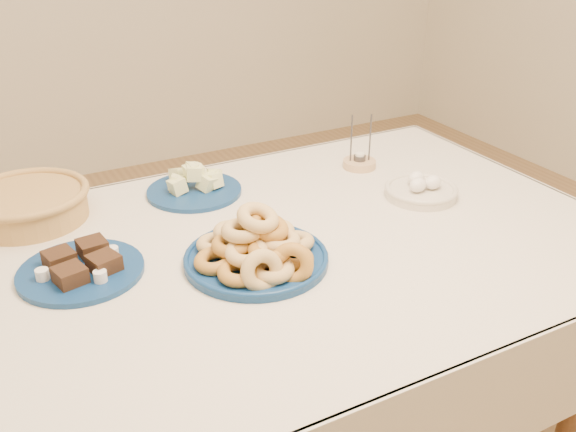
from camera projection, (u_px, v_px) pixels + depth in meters
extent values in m
cylinder|color=brown|center=(399.00, 246.00, 2.33)|extent=(0.06, 0.06, 0.72)
cube|color=beige|center=(278.00, 248.00, 1.55)|extent=(1.70, 1.10, 0.02)
cube|color=beige|center=(199.00, 209.00, 2.04)|extent=(1.70, 0.01, 0.28)
cube|color=beige|center=(524.00, 220.00, 1.97)|extent=(0.01, 1.10, 0.28)
cylinder|color=navy|center=(256.00, 260.00, 1.47)|extent=(0.39, 0.39, 0.02)
torus|color=navy|center=(256.00, 256.00, 1.46)|extent=(0.39, 0.39, 0.01)
torus|color=tan|center=(294.00, 242.00, 1.50)|extent=(0.10, 0.10, 0.04)
torus|color=#966121|center=(270.00, 233.00, 1.53)|extent=(0.12, 0.12, 0.04)
torus|color=#966121|center=(240.00, 233.00, 1.53)|extent=(0.10, 0.10, 0.04)
torus|color=tan|center=(217.00, 244.00, 1.49)|extent=(0.11, 0.11, 0.04)
torus|color=#966121|center=(215.00, 260.00, 1.42)|extent=(0.11, 0.11, 0.04)
torus|color=#966121|center=(239.00, 272.00, 1.38)|extent=(0.10, 0.10, 0.04)
torus|color=tan|center=(273.00, 270.00, 1.38)|extent=(0.10, 0.10, 0.04)
torus|color=#966121|center=(293.00, 257.00, 1.43)|extent=(0.14, 0.14, 0.04)
torus|color=tan|center=(274.00, 231.00, 1.48)|extent=(0.13, 0.13, 0.03)
torus|color=#966121|center=(254.00, 227.00, 1.50)|extent=(0.12, 0.12, 0.03)
torus|color=tan|center=(234.00, 233.00, 1.47)|extent=(0.13, 0.13, 0.04)
torus|color=#966121|center=(233.00, 244.00, 1.43)|extent=(0.12, 0.11, 0.04)
torus|color=tan|center=(246.00, 252.00, 1.40)|extent=(0.14, 0.14, 0.05)
torus|color=#966121|center=(269.00, 251.00, 1.40)|extent=(0.11, 0.10, 0.04)
torus|color=tan|center=(279.00, 241.00, 1.44)|extent=(0.13, 0.13, 0.03)
torus|color=#966121|center=(268.00, 227.00, 1.44)|extent=(0.14, 0.14, 0.06)
torus|color=tan|center=(242.00, 230.00, 1.42)|extent=(0.12, 0.12, 0.03)
torus|color=tan|center=(258.00, 218.00, 1.42)|extent=(0.13, 0.13, 0.06)
torus|color=tan|center=(262.00, 271.00, 1.35)|extent=(0.10, 0.06, 0.10)
torus|color=#966121|center=(292.00, 264.00, 1.38)|extent=(0.12, 0.11, 0.10)
cylinder|color=navy|center=(194.00, 191.00, 1.81)|extent=(0.34, 0.34, 0.01)
cube|color=#E2EB94|center=(213.00, 181.00, 1.81)|extent=(0.05, 0.06, 0.05)
cube|color=#E2EB94|center=(194.00, 173.00, 1.78)|extent=(0.05, 0.05, 0.04)
cube|color=#E2EB94|center=(177.00, 186.00, 1.78)|extent=(0.05, 0.05, 0.05)
cube|color=#E2EB94|center=(194.00, 171.00, 1.79)|extent=(0.06, 0.05, 0.05)
cube|color=#E2EB94|center=(177.00, 183.00, 1.79)|extent=(0.06, 0.05, 0.06)
cube|color=#E2EB94|center=(214.00, 176.00, 1.84)|extent=(0.05, 0.06, 0.06)
cube|color=#E2EB94|center=(211.00, 179.00, 1.82)|extent=(0.07, 0.06, 0.05)
cube|color=#E2EB94|center=(195.00, 172.00, 1.79)|extent=(0.05, 0.04, 0.05)
cube|color=#E2EB94|center=(207.00, 183.00, 1.80)|extent=(0.06, 0.06, 0.06)
cube|color=#E2EB94|center=(179.00, 175.00, 1.84)|extent=(0.06, 0.06, 0.06)
cube|color=#E2EB94|center=(192.00, 172.00, 1.79)|extent=(0.05, 0.05, 0.05)
cylinder|color=navy|center=(81.00, 271.00, 1.43)|extent=(0.36, 0.36, 0.01)
cube|color=black|center=(70.00, 275.00, 1.37)|extent=(0.07, 0.07, 0.04)
cube|color=black|center=(104.00, 263.00, 1.41)|extent=(0.08, 0.08, 0.04)
cube|color=black|center=(59.00, 259.00, 1.43)|extent=(0.07, 0.07, 0.04)
cube|color=black|center=(92.00, 247.00, 1.47)|extent=(0.07, 0.07, 0.04)
cylinder|color=white|center=(42.00, 274.00, 1.38)|extent=(0.04, 0.04, 0.02)
cylinder|color=white|center=(100.00, 276.00, 1.37)|extent=(0.04, 0.04, 0.02)
cylinder|color=white|center=(112.00, 252.00, 1.47)|extent=(0.04, 0.04, 0.02)
cylinder|color=olive|center=(28.00, 207.00, 1.66)|extent=(0.30, 0.30, 0.07)
torus|color=olive|center=(25.00, 193.00, 1.64)|extent=(0.32, 0.32, 0.02)
cylinder|color=tan|center=(359.00, 164.00, 1.98)|extent=(0.13, 0.13, 0.02)
cylinder|color=#434349|center=(360.00, 158.00, 1.97)|extent=(0.05, 0.05, 0.02)
cylinder|color=white|center=(360.00, 154.00, 1.97)|extent=(0.04, 0.04, 0.01)
cylinder|color=#434349|center=(351.00, 138.00, 1.94)|extent=(0.01, 0.01, 0.15)
cylinder|color=#434349|center=(370.00, 137.00, 1.95)|extent=(0.01, 0.01, 0.15)
cylinder|color=beige|center=(421.00, 193.00, 1.79)|extent=(0.22, 0.22, 0.03)
torus|color=beige|center=(421.00, 188.00, 1.78)|extent=(0.23, 0.23, 0.01)
ellipsoid|color=white|center=(418.00, 185.00, 1.75)|extent=(0.06, 0.05, 0.04)
ellipsoid|color=white|center=(433.00, 182.00, 1.77)|extent=(0.06, 0.05, 0.04)
ellipsoid|color=white|center=(416.00, 178.00, 1.79)|extent=(0.06, 0.05, 0.04)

